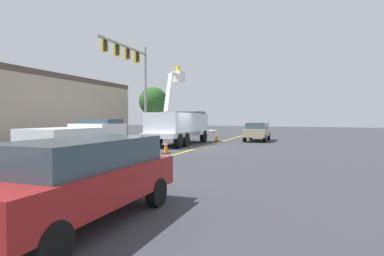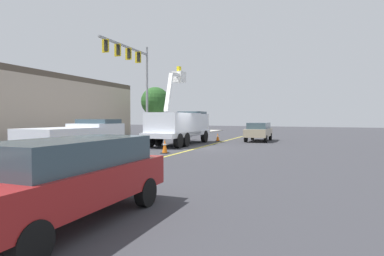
% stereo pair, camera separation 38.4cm
% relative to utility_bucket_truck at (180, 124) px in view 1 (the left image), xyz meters
% --- Properties ---
extents(ground, '(120.00, 120.00, 0.00)m').
position_rel_utility_bucket_truck_xyz_m(ground, '(-1.88, -2.66, -1.60)').
color(ground, '#38383D').
extents(sidewalk_far_side, '(59.94, 11.67, 0.12)m').
position_rel_utility_bucket_truck_xyz_m(sidewalk_far_side, '(-3.01, 5.62, -1.54)').
color(sidewalk_far_side, '#B2ADA3').
rests_on(sidewalk_far_side, ground).
extents(lane_centre_stripe, '(49.56, 6.91, 0.01)m').
position_rel_utility_bucket_truck_xyz_m(lane_centre_stripe, '(-1.88, -2.66, -1.60)').
color(lane_centre_stripe, yellow).
rests_on(lane_centre_stripe, ground).
extents(utility_bucket_truck, '(8.46, 3.58, 6.54)m').
position_rel_utility_bucket_truck_xyz_m(utility_bucket_truck, '(0.00, 0.00, 0.00)').
color(utility_bucket_truck, white).
rests_on(utility_bucket_truck, ground).
extents(service_pickup_truck, '(5.83, 2.84, 2.06)m').
position_rel_utility_bucket_truck_xyz_m(service_pickup_truck, '(-11.63, -1.60, -0.48)').
color(service_pickup_truck, white).
rests_on(service_pickup_truck, ground).
extents(passing_minivan, '(5.01, 2.53, 1.69)m').
position_rel_utility_bucket_truck_xyz_m(passing_minivan, '(6.61, -4.46, -0.63)').
color(passing_minivan, tan).
rests_on(passing_minivan, ground).
extents(trailing_sedan, '(5.01, 2.53, 1.69)m').
position_rel_utility_bucket_truck_xyz_m(trailing_sedan, '(-17.16, -7.70, -0.63)').
color(trailing_sedan, maroon).
rests_on(trailing_sedan, ground).
extents(traffic_cone_leading, '(0.40, 0.40, 0.83)m').
position_rel_utility_bucket_truck_xyz_m(traffic_cone_leading, '(-14.68, -4.08, -1.19)').
color(traffic_cone_leading, black).
rests_on(traffic_cone_leading, ground).
extents(traffic_cone_mid_front, '(0.40, 0.40, 0.87)m').
position_rel_utility_bucket_truck_xyz_m(traffic_cone_mid_front, '(-5.89, -2.45, -1.18)').
color(traffic_cone_mid_front, black).
rests_on(traffic_cone_mid_front, ground).
extents(traffic_cone_mid_rear, '(0.40, 0.40, 0.76)m').
position_rel_utility_bucket_truck_xyz_m(traffic_cone_mid_rear, '(4.58, -1.25, -1.23)').
color(traffic_cone_mid_rear, black).
rests_on(traffic_cone_mid_rear, ground).
extents(traffic_signal_mast, '(7.26, 1.26, 8.91)m').
position_rel_utility_bucket_truck_xyz_m(traffic_signal_mast, '(0.42, 5.05, 4.89)').
color(traffic_signal_mast, gray).
rests_on(traffic_signal_mast, ground).
extents(commercial_building_backdrop, '(27.45, 11.44, 6.00)m').
position_rel_utility_bucket_truck_xyz_m(commercial_building_backdrop, '(-6.10, 13.66, 1.39)').
color(commercial_building_backdrop, '#A89989').
rests_on(commercial_building_backdrop, ground).
extents(street_tree_right, '(3.23, 3.23, 5.62)m').
position_rel_utility_bucket_truck_xyz_m(street_tree_right, '(7.41, 7.74, 2.38)').
color(street_tree_right, brown).
rests_on(street_tree_right, ground).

